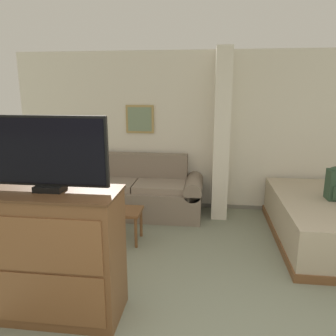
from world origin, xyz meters
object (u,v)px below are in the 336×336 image
at_px(couch, 136,193).
at_px(tv_dresser, 56,255).
at_px(tv, 47,154).
at_px(coffee_table, 113,214).
at_px(bed, 336,220).
at_px(table_lamp, 64,159).

bearing_deg(couch, tv_dresser, -93.65).
bearing_deg(tv, coffee_table, 87.11).
xyz_separation_m(couch, coffee_table, (-0.09, -1.02, 0.04)).
xyz_separation_m(coffee_table, bed, (2.95, 0.33, -0.09)).
height_order(couch, tv, tv).
height_order(coffee_table, tv_dresser, tv_dresser).
distance_m(couch, coffee_table, 1.03).
height_order(table_lamp, bed, table_lamp).
bearing_deg(tv_dresser, bed, 31.19).
height_order(tv_dresser, bed, tv_dresser).
bearing_deg(coffee_table, table_lamp, 137.37).
distance_m(tv, bed, 3.73).
distance_m(table_lamp, tv, 2.79).
distance_m(coffee_table, bed, 2.97).
relative_size(couch, coffee_table, 2.84).
height_order(coffee_table, bed, bed).
distance_m(coffee_table, tv, 1.87).
relative_size(tv_dresser, bed, 0.55).
xyz_separation_m(table_lamp, bed, (4.06, -0.69, -0.58)).
distance_m(tv_dresser, bed, 3.55).
distance_m(couch, tv, 2.78).
relative_size(coffee_table, tv_dresser, 0.65).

